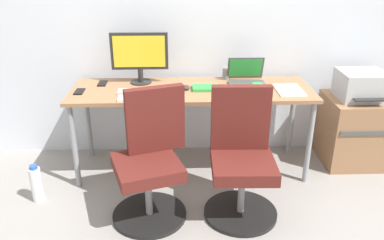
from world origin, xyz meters
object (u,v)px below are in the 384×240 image
at_px(water_bottle_on_floor, 36,184).
at_px(open_laptop, 247,78).
at_px(printer, 361,85).
at_px(coffee_mug, 257,89).
at_px(office_chair_left, 151,162).
at_px(side_cabinet, 353,130).
at_px(office_chair_right, 241,160).
at_px(desktop_monitor, 139,54).

height_order(water_bottle_on_floor, open_laptop, open_laptop).
bearing_deg(printer, open_laptop, 178.14).
xyz_separation_m(water_bottle_on_floor, coffee_mug, (1.73, 0.30, 0.65)).
relative_size(office_chair_left, printer, 2.35).
height_order(side_cabinet, open_laptop, open_laptop).
relative_size(office_chair_right, side_cabinet, 1.53).
bearing_deg(printer, desktop_monitor, 177.15).
height_order(water_bottle_on_floor, desktop_monitor, desktop_monitor).
bearing_deg(office_chair_left, open_laptop, 43.62).
bearing_deg(side_cabinet, office_chair_right, -147.55).
distance_m(office_chair_right, side_cabinet, 1.34).
relative_size(open_laptop, coffee_mug, 3.37).
bearing_deg(desktop_monitor, office_chair_right, -46.55).
distance_m(water_bottle_on_floor, open_laptop, 1.90).
relative_size(office_chair_right, printer, 2.35).
bearing_deg(office_chair_right, water_bottle_on_floor, 173.64).
relative_size(side_cabinet, open_laptop, 1.98).
bearing_deg(side_cabinet, office_chair_left, -157.94).
xyz_separation_m(side_cabinet, desktop_monitor, (-1.90, 0.09, 0.69)).
bearing_deg(side_cabinet, coffee_mug, -165.84).
bearing_deg(printer, coffee_mug, -165.89).
relative_size(desktop_monitor, coffee_mug, 5.22).
bearing_deg(side_cabinet, open_laptop, 178.19).
height_order(side_cabinet, coffee_mug, coffee_mug).
bearing_deg(printer, water_bottle_on_floor, -168.53).
height_order(desktop_monitor, coffee_mug, desktop_monitor).
relative_size(office_chair_right, desktop_monitor, 1.96).
bearing_deg(office_chair_right, printer, 32.42).
distance_m(office_chair_left, desktop_monitor, 1.00).
relative_size(office_chair_right, coffee_mug, 10.22).
height_order(office_chair_right, coffee_mug, office_chair_right).
bearing_deg(water_bottle_on_floor, side_cabinet, 11.49).
height_order(office_chair_right, side_cabinet, office_chair_right).
xyz_separation_m(printer, coffee_mug, (-0.95, -0.24, 0.06)).
relative_size(printer, open_laptop, 1.29).
distance_m(office_chair_right, open_laptop, 0.85).
xyz_separation_m(office_chair_left, water_bottle_on_floor, (-0.90, 0.18, -0.28)).
xyz_separation_m(office_chair_left, desktop_monitor, (-0.12, 0.81, 0.57)).
xyz_separation_m(office_chair_right, printer, (1.13, 0.72, 0.31)).
height_order(printer, coffee_mug, printer).
height_order(water_bottle_on_floor, coffee_mug, coffee_mug).
bearing_deg(printer, office_chair_left, -157.96).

